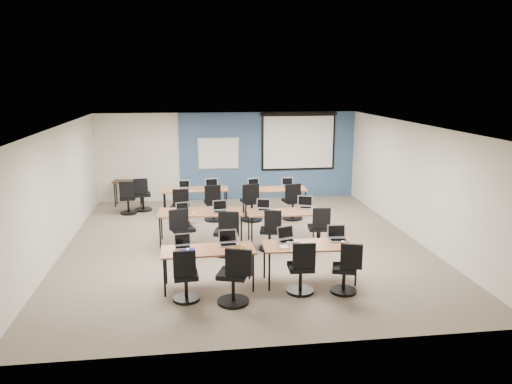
{
  "coord_description": "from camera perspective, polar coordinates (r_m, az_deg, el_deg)",
  "views": [
    {
      "loc": [
        -1.2,
        -10.79,
        3.69
      ],
      "look_at": [
        0.32,
        0.4,
        1.13
      ],
      "focal_mm": 35.0,
      "sensor_mm": 36.0,
      "label": 1
    }
  ],
  "objects": [
    {
      "name": "task_chair_2",
      "position": [
        8.85,
        5.21,
        -9.1
      ],
      "size": [
        0.49,
        0.49,
        0.97
      ],
      "rotation": [
        0.0,
        0.0,
        -0.05
      ],
      "color": "black",
      "rests_on": "floor"
    },
    {
      "name": "wall_back",
      "position": [
        15.52,
        -3.21,
        4.1
      ],
      "size": [
        8.0,
        0.04,
        2.7
      ],
      "primitive_type": "cube",
      "color": "beige",
      "rests_on": "ground"
    },
    {
      "name": "laptop_5",
      "position": [
        11.41,
        -4.11,
        -1.95
      ],
      "size": [
        0.33,
        0.28,
        0.25
      ],
      "rotation": [
        0.0,
        0.0,
        0.08
      ],
      "color": "#BABAC7",
      "rests_on": "training_table_mid_left"
    },
    {
      "name": "training_table_back_right",
      "position": [
        13.8,
        2.07,
        0.2
      ],
      "size": [
        1.76,
        0.74,
        0.73
      ],
      "rotation": [
        0.0,
        0.0,
        -0.03
      ],
      "color": "olive",
      "rests_on": "floor"
    },
    {
      "name": "blue_mousepad",
      "position": [
        9.01,
        -7.79,
        -6.48
      ],
      "size": [
        0.27,
        0.24,
        0.01
      ],
      "primitive_type": "cube",
      "rotation": [
        0.0,
        0.0,
        -0.26
      ],
      "color": "navy",
      "rests_on": "training_table_front_left"
    },
    {
      "name": "laptop_9",
      "position": [
        13.82,
        -5.07,
        0.66
      ],
      "size": [
        0.36,
        0.31,
        0.27
      ],
      "rotation": [
        0.0,
        0.0,
        0.15
      ],
      "color": "silver",
      "rests_on": "training_table_back_left"
    },
    {
      "name": "blue_accent_panel",
      "position": [
        15.63,
        1.39,
        4.18
      ],
      "size": [
        5.5,
        0.04,
        2.7
      ],
      "primitive_type": "cube",
      "color": "#3D5977",
      "rests_on": "wall_back"
    },
    {
      "name": "mouse_9",
      "position": [
        13.63,
        -3.5,
        0.28
      ],
      "size": [
        0.08,
        0.11,
        0.03
      ],
      "primitive_type": "ellipsoid",
      "rotation": [
        0.0,
        0.0,
        -0.21
      ],
      "color": "white",
      "rests_on": "training_table_back_left"
    },
    {
      "name": "task_chair_5",
      "position": [
        10.65,
        -3.38,
        -5.13
      ],
      "size": [
        0.53,
        0.53,
        1.01
      ],
      "rotation": [
        0.0,
        0.0,
        -0.22
      ],
      "color": "black",
      "rests_on": "floor"
    },
    {
      "name": "training_table_front_right",
      "position": [
        9.25,
        6.15,
        -6.27
      ],
      "size": [
        1.71,
        0.71,
        0.73
      ],
      "rotation": [
        0.0,
        0.0,
        -0.05
      ],
      "color": "#A8703A",
      "rests_on": "floor"
    },
    {
      "name": "task_chair_4",
      "position": [
        10.98,
        -8.48,
        -4.72
      ],
      "size": [
        0.54,
        0.52,
        1.0
      ],
      "rotation": [
        0.0,
        0.0,
        0.33
      ],
      "color": "black",
      "rests_on": "floor"
    },
    {
      "name": "laptop_11",
      "position": [
        14.07,
        3.67,
        0.88
      ],
      "size": [
        0.32,
        0.27,
        0.24
      ],
      "rotation": [
        0.0,
        0.0,
        -0.09
      ],
      "color": "silver",
      "rests_on": "training_table_back_right"
    },
    {
      "name": "training_table_back_left",
      "position": [
        13.85,
        -6.97,
        0.17
      ],
      "size": [
        1.81,
        0.75,
        0.73
      ],
      "rotation": [
        0.0,
        0.0,
        -0.02
      ],
      "color": "olive",
      "rests_on": "floor"
    },
    {
      "name": "laptop_4",
      "position": [
        11.4,
        -8.41,
        -2.09
      ],
      "size": [
        0.3,
        0.25,
        0.23
      ],
      "rotation": [
        0.0,
        0.0,
        0.22
      ],
      "color": "#BDBDBF",
      "rests_on": "training_table_mid_left"
    },
    {
      "name": "laptop_10",
      "position": [
        13.91,
        -0.25,
        0.77
      ],
      "size": [
        0.32,
        0.28,
        0.25
      ],
      "rotation": [
        0.0,
        0.0,
        0.16
      ],
      "color": "#AEAEB0",
      "rests_on": "training_table_back_right"
    },
    {
      "name": "mouse_11",
      "position": [
        13.98,
        4.69,
        0.58
      ],
      "size": [
        0.08,
        0.12,
        0.04
      ],
      "primitive_type": "ellipsoid",
      "rotation": [
        0.0,
        0.0,
        -0.21
      ],
      "color": "white",
      "rests_on": "training_table_back_right"
    },
    {
      "name": "mouse_7",
      "position": [
        11.69,
        6.4,
        -1.89
      ],
      "size": [
        0.07,
        0.11,
        0.04
      ],
      "primitive_type": "ellipsoid",
      "rotation": [
        0.0,
        0.0,
        0.08
      ],
      "color": "white",
      "rests_on": "training_table_mid_right"
    },
    {
      "name": "mouse_4",
      "position": [
        11.32,
        -7.13,
        -2.41
      ],
      "size": [
        0.08,
        0.1,
        0.03
      ],
      "primitive_type": "ellipsoid",
      "rotation": [
        0.0,
        0.0,
        -0.26
      ],
      "color": "white",
      "rests_on": "training_table_mid_left"
    },
    {
      "name": "spare_chair_b",
      "position": [
        14.31,
        -14.44,
        -0.95
      ],
      "size": [
        0.47,
        0.47,
        0.95
      ],
      "rotation": [
        0.0,
        0.0,
        0.01
      ],
      "color": "black",
      "rests_on": "floor"
    },
    {
      "name": "mouse_6",
      "position": [
        11.46,
        2.59,
        -2.12
      ],
      "size": [
        0.09,
        0.12,
        0.04
      ],
      "primitive_type": "ellipsoid",
      "rotation": [
        0.0,
        0.0,
        -0.24
      ],
      "color": "white",
      "rests_on": "training_table_mid_right"
    },
    {
      "name": "task_chair_10",
      "position": [
        13.18,
        -0.51,
        -1.53
      ],
      "size": [
        0.56,
        0.56,
        1.03
      ],
      "rotation": [
        0.0,
        0.0,
        0.25
      ],
      "color": "black",
      "rests_on": "floor"
    },
    {
      "name": "task_chair_6",
      "position": [
        10.95,
        1.66,
        -4.77
      ],
      "size": [
        0.46,
        0.46,
        0.95
      ],
      "rotation": [
        0.0,
        0.0,
        -0.21
      ],
      "color": "black",
      "rests_on": "floor"
    },
    {
      "name": "mouse_10",
      "position": [
        13.69,
        0.54,
        0.37
      ],
      "size": [
        0.09,
        0.12,
        0.04
      ],
      "primitive_type": "ellipsoid",
      "rotation": [
        0.0,
        0.0,
        0.26
      ],
      "color": "white",
      "rests_on": "training_table_back_right"
    },
    {
      "name": "snack_bowl",
      "position": [
        8.87,
        -2.03,
        -6.49
      ],
      "size": [
        0.33,
        0.33,
        0.06
      ],
      "primitive_type": "imported",
      "rotation": [
        0.0,
        0.0,
        0.38
      ],
      "color": "#994D22",
      "rests_on": "training_table_front_left"
    },
    {
      "name": "mouse_1",
      "position": [
        9.07,
        -1.56,
        -6.18
      ],
      "size": [
        0.07,
        0.11,
        0.03
      ],
      "primitive_type": "ellipsoid",
      "rotation": [
        0.0,
        0.0,
        -0.13
      ],
      "color": "white",
      "rests_on": "training_table_front_left"
    },
    {
      "name": "mouse_3",
      "position": [
        9.43,
        9.89,
        -5.62
      ],
      "size": [
        0.08,
        0.11,
        0.04
      ],
      "primitive_type": "ellipsoid",
      "rotation": [
        0.0,
        0.0,
        -0.09
      ],
      "color": "white",
      "rests_on": "training_table_front_right"
    },
    {
      "name": "training_table_mid_left",
      "position": [
        11.49,
        -6.38,
        -2.43
      ],
      "size": [
        1.93,
        0.8,
        0.73
      ],
      "rotation": [
        0.0,
        0.0,
        -0.07
      ],
      "color": "#95572D",
      "rests_on": "floor"
    },
    {
      "name": "utility_table",
      "position": [
        15.27,
        -14.44,
        0.89
      ],
      "size": [
        0.86,
        0.48,
        0.75
      ],
      "rotation": [
        0.0,
        0.0,
        -0.04
      ],
      "color": "black",
      "rests_on": "floor"
    },
    {
      "name": "task_chair_8",
      "position": [
        12.95,
        -8.65,
        -2.06
      ],
      "size": [
        0.5,
        0.5,
        0.98
      ],
      "rotation": [
        0.0,
        0.0,
        -0.17
      ],
      "color": "black",
      "rests_on": "floor"
    },
    {
      "name": "projector_screen",
      "position": [
        15.68,
        4.88,
        6.14
      ],
      "size": [
        2.4,
        0.1,
        1.82
      ],
      "color": "black",
      "rests_on": "wall_back"
    },
    {
      "name": "laptop_0",
      "position": [
        9.12,
        -8.4,
        -5.91
      ],
      "size": [
        0.3,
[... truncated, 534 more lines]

